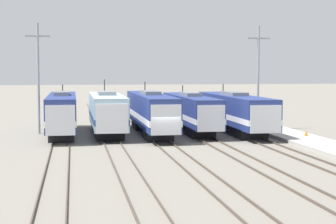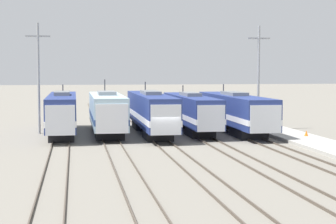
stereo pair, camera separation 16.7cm
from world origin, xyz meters
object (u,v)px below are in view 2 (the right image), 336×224
locomotive_center (151,112)px  locomotive_center_right (191,112)px  locomotive_center_left (107,113)px  traffic_cone (306,133)px  catenary_tower_left (39,75)px  catenary_tower_right (259,75)px  locomotive_far_left (62,113)px  locomotive_far_right (235,112)px

locomotive_center → locomotive_center_right: 4.62m
locomotive_center_left → traffic_cone: bearing=-20.6°
locomotive_center_left → catenary_tower_left: (-6.76, 1.98, 3.73)m
catenary_tower_left → traffic_cone: catenary_tower_left is taller
locomotive_center → locomotive_center_right: locomotive_center is taller
locomotive_center_left → locomotive_center_right: bearing=7.4°
locomotive_center_right → catenary_tower_right: 8.51m
locomotive_center_right → catenary_tower_right: bearing=6.2°
locomotive_far_left → locomotive_far_right: locomotive_far_left is taller
locomotive_far_right → traffic_cone: locomotive_far_right is taller
locomotive_far_left → catenary_tower_left: bearing=143.3°
traffic_cone → locomotive_center_left: bearing=159.4°
catenary_tower_right → traffic_cone: size_ratio=21.20×
locomotive_far_left → locomotive_far_right: bearing=-0.9°
locomotive_far_right → locomotive_center_right: bearing=164.9°
locomotive_center → catenary_tower_left: 11.98m
locomotive_center_left → locomotive_center_right: 8.92m
catenary_tower_left → locomotive_center_left: bearing=-16.3°
locomotive_center → catenary_tower_left: (-11.18, 2.15, 3.72)m
locomotive_center_left → locomotive_far_right: bearing=-0.2°
locomotive_far_right → catenary_tower_left: catenary_tower_left is taller
locomotive_far_right → catenary_tower_left: 20.48m
locomotive_center_right → traffic_cone: (9.32, -7.98, -1.55)m
traffic_cone → locomotive_far_right: bearing=125.8°
locomotive_center → traffic_cone: (13.74, -6.65, -1.67)m
locomotive_center_left → locomotive_far_right: size_ratio=0.81×
catenary_tower_left → locomotive_center_right: bearing=-3.0°
locomotive_center_right → locomotive_center_left: bearing=-172.6°
locomotive_center_left → catenary_tower_right: size_ratio=1.44×
locomotive_far_right → catenary_tower_left: size_ratio=1.77×
locomotive_center → locomotive_center_right: bearing=16.8°
locomotive_far_left → catenary_tower_right: (20.82, 1.75, 3.73)m
locomotive_center_left → traffic_cone: locomotive_center_left is taller
locomotive_far_left → catenary_tower_left: catenary_tower_left is taller
locomotive_center_left → catenary_tower_left: bearing=163.7°
locomotive_far_left → catenary_tower_left: size_ratio=1.60×
locomotive_center → locomotive_far_left: bearing=177.4°
traffic_cone → catenary_tower_left: bearing=160.6°
locomotive_center → locomotive_center_right: size_ratio=1.06×
catenary_tower_right → locomotive_far_left: bearing=-175.2°
locomotive_far_right → traffic_cone: (4.90, -6.79, -1.59)m
locomotive_far_left → locomotive_far_right: (17.68, -0.27, -0.07)m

